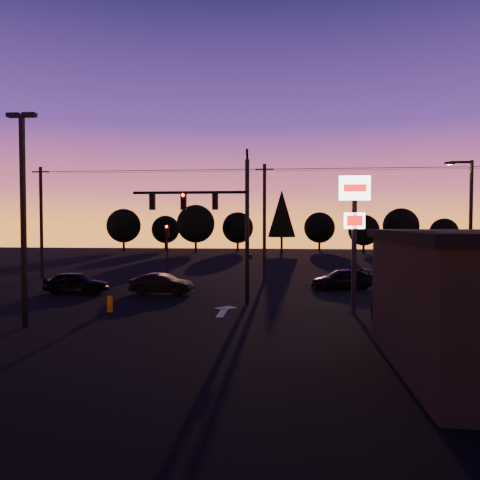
{
  "coord_description": "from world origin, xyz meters",
  "views": [
    {
      "loc": [
        3.66,
        -21.93,
        4.48
      ],
      "look_at": [
        1.0,
        5.0,
        3.5
      ],
      "focal_mm": 35.0,
      "sensor_mm": 36.0,
      "label": 1
    }
  ],
  "objects_px": {
    "traffic_signal_mast": "(219,215)",
    "car_mid": "(162,284)",
    "parking_lot_light": "(23,205)",
    "suv_parked": "(405,315)",
    "bollard": "(110,304)",
    "car_left": "(76,283)",
    "pylon_sign": "(354,214)",
    "secondary_signal": "(167,245)",
    "car_right": "(342,279)",
    "streetlight": "(469,224)"
  },
  "relations": [
    {
      "from": "traffic_signal_mast",
      "to": "car_mid",
      "type": "xyz_separation_m",
      "value": [
        -4.06,
        2.84,
        -4.29
      ]
    },
    {
      "from": "parking_lot_light",
      "to": "suv_parked",
      "type": "height_order",
      "value": "parking_lot_light"
    },
    {
      "from": "suv_parked",
      "to": "bollard",
      "type": "bearing_deg",
      "value": 168.1
    },
    {
      "from": "car_left",
      "to": "pylon_sign",
      "type": "bearing_deg",
      "value": -102.25
    },
    {
      "from": "secondary_signal",
      "to": "suv_parked",
      "type": "relative_size",
      "value": 0.98
    },
    {
      "from": "car_mid",
      "to": "suv_parked",
      "type": "xyz_separation_m",
      "value": [
        12.79,
        -8.71,
        -0.03
      ]
    },
    {
      "from": "pylon_sign",
      "to": "bollard",
      "type": "bearing_deg",
      "value": -176.56
    },
    {
      "from": "car_left",
      "to": "car_right",
      "type": "relative_size",
      "value": 0.91
    },
    {
      "from": "parking_lot_light",
      "to": "bollard",
      "type": "xyz_separation_m",
      "value": [
        2.31,
        3.76,
        -4.87
      ]
    },
    {
      "from": "secondary_signal",
      "to": "car_mid",
      "type": "height_order",
      "value": "secondary_signal"
    },
    {
      "from": "pylon_sign",
      "to": "streetlight",
      "type": "height_order",
      "value": "streetlight"
    },
    {
      "from": "streetlight",
      "to": "car_left",
      "type": "bearing_deg",
      "value": 177.48
    },
    {
      "from": "secondary_signal",
      "to": "car_left",
      "type": "xyz_separation_m",
      "value": [
        -4.66,
        -4.95,
        -2.17
      ]
    },
    {
      "from": "traffic_signal_mast",
      "to": "car_mid",
      "type": "height_order",
      "value": "traffic_signal_mast"
    },
    {
      "from": "parking_lot_light",
      "to": "streetlight",
      "type": "relative_size",
      "value": 1.14
    },
    {
      "from": "pylon_sign",
      "to": "bollard",
      "type": "height_order",
      "value": "pylon_sign"
    },
    {
      "from": "car_mid",
      "to": "pylon_sign",
      "type": "bearing_deg",
      "value": -110.13
    },
    {
      "from": "car_right",
      "to": "secondary_signal",
      "type": "bearing_deg",
      "value": -119.55
    },
    {
      "from": "parking_lot_light",
      "to": "pylon_sign",
      "type": "distance_m",
      "value": 15.19
    },
    {
      "from": "bollard",
      "to": "car_mid",
      "type": "height_order",
      "value": "car_mid"
    },
    {
      "from": "parking_lot_light",
      "to": "secondary_signal",
      "type": "bearing_deg",
      "value": 80.21
    },
    {
      "from": "traffic_signal_mast",
      "to": "car_left",
      "type": "distance_m",
      "value": 10.76
    },
    {
      "from": "bollard",
      "to": "streetlight",
      "type": "bearing_deg",
      "value": 13.93
    },
    {
      "from": "car_right",
      "to": "suv_parked",
      "type": "bearing_deg",
      "value": -18.5
    },
    {
      "from": "pylon_sign",
      "to": "streetlight",
      "type": "bearing_deg",
      "value": 30.08
    },
    {
      "from": "pylon_sign",
      "to": "car_left",
      "type": "bearing_deg",
      "value": 163.17
    },
    {
      "from": "parking_lot_light",
      "to": "car_left",
      "type": "xyz_separation_m",
      "value": [
        -2.16,
        9.54,
        -4.58
      ]
    },
    {
      "from": "pylon_sign",
      "to": "car_mid",
      "type": "xyz_separation_m",
      "value": [
        -11.16,
        5.33,
        -4.27
      ]
    },
    {
      "from": "car_left",
      "to": "car_mid",
      "type": "xyz_separation_m",
      "value": [
        5.5,
        0.3,
        -0.04
      ]
    },
    {
      "from": "pylon_sign",
      "to": "suv_parked",
      "type": "distance_m",
      "value": 5.7
    },
    {
      "from": "suv_parked",
      "to": "traffic_signal_mast",
      "type": "bearing_deg",
      "value": 145.0
    },
    {
      "from": "bollard",
      "to": "parking_lot_light",
      "type": "bearing_deg",
      "value": -121.54
    },
    {
      "from": "secondary_signal",
      "to": "streetlight",
      "type": "distance_m",
      "value": 19.89
    },
    {
      "from": "secondary_signal",
      "to": "pylon_sign",
      "type": "distance_m",
      "value": 15.75
    },
    {
      "from": "car_mid",
      "to": "bollard",
      "type": "bearing_deg",
      "value": 175.77
    },
    {
      "from": "car_right",
      "to": "suv_parked",
      "type": "xyz_separation_m",
      "value": [
        1.16,
        -12.14,
        -0.03
      ]
    },
    {
      "from": "secondary_signal",
      "to": "traffic_signal_mast",
      "type": "bearing_deg",
      "value": -56.81
    },
    {
      "from": "secondary_signal",
      "to": "car_left",
      "type": "height_order",
      "value": "secondary_signal"
    },
    {
      "from": "traffic_signal_mast",
      "to": "streetlight",
      "type": "height_order",
      "value": "traffic_signal_mast"
    },
    {
      "from": "secondary_signal",
      "to": "streetlight",
      "type": "xyz_separation_m",
      "value": [
        18.91,
        -5.99,
        1.56
      ]
    },
    {
      "from": "pylon_sign",
      "to": "car_mid",
      "type": "bearing_deg",
      "value": 154.45
    },
    {
      "from": "suv_parked",
      "to": "car_left",
      "type": "bearing_deg",
      "value": 154.2
    },
    {
      "from": "bollard",
      "to": "suv_parked",
      "type": "distance_m",
      "value": 14.07
    },
    {
      "from": "traffic_signal_mast",
      "to": "car_left",
      "type": "bearing_deg",
      "value": 165.1
    },
    {
      "from": "parking_lot_light",
      "to": "streetlight",
      "type": "distance_m",
      "value": 23.05
    },
    {
      "from": "pylon_sign",
      "to": "car_right",
      "type": "height_order",
      "value": "pylon_sign"
    },
    {
      "from": "car_mid",
      "to": "suv_parked",
      "type": "distance_m",
      "value": 15.47
    },
    {
      "from": "streetlight",
      "to": "suv_parked",
      "type": "bearing_deg",
      "value": -125.6
    },
    {
      "from": "parking_lot_light",
      "to": "pylon_sign",
      "type": "xyz_separation_m",
      "value": [
        14.5,
        4.5,
        -0.36
      ]
    },
    {
      "from": "car_left",
      "to": "car_mid",
      "type": "relative_size",
      "value": 1.03
    }
  ]
}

